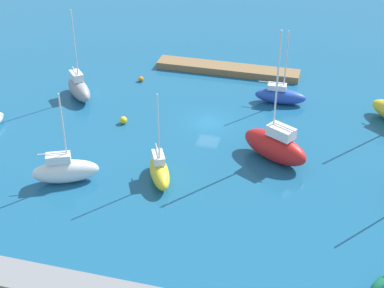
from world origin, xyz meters
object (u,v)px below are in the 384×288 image
sailboat_gray_east_end (79,88)px  sailboat_red_along_channel (275,146)px  sailboat_yellow_center_basin (159,171)px  mooring_buoy_orange (141,79)px  sailboat_blue_outer_mooring (280,95)px  mooring_buoy_yellow (123,120)px  sailboat_white_by_breakwater (65,170)px  pier_dock (228,69)px

sailboat_gray_east_end → sailboat_red_along_channel: size_ratio=0.81×
sailboat_yellow_center_basin → mooring_buoy_orange: 22.55m
sailboat_blue_outer_mooring → mooring_buoy_orange: sailboat_blue_outer_mooring is taller
mooring_buoy_orange → mooring_buoy_yellow: size_ratio=0.79×
sailboat_gray_east_end → mooring_buoy_yellow: bearing=15.5°
sailboat_yellow_center_basin → sailboat_red_along_channel: size_ratio=0.69×
sailboat_red_along_channel → sailboat_white_by_breakwater: sailboat_red_along_channel is taller
pier_dock → sailboat_gray_east_end: 20.07m
sailboat_yellow_center_basin → sailboat_gray_east_end: size_ratio=0.85×
sailboat_gray_east_end → sailboat_blue_outer_mooring: size_ratio=1.22×
sailboat_gray_east_end → sailboat_red_along_channel: 26.31m
sailboat_gray_east_end → mooring_buoy_orange: sailboat_gray_east_end is taller
sailboat_white_by_breakwater → mooring_buoy_orange: size_ratio=14.17×
sailboat_gray_east_end → mooring_buoy_orange: bearing=94.8°
sailboat_white_by_breakwater → mooring_buoy_orange: (0.38, -23.12, -0.98)m
mooring_buoy_orange → mooring_buoy_yellow: (-1.71, 10.97, 0.09)m
sailboat_gray_east_end → sailboat_white_by_breakwater: bearing=-22.3°
pier_dock → sailboat_blue_outer_mooring: bearing=138.2°
sailboat_gray_east_end → sailboat_blue_outer_mooring: (-24.04, -4.86, -0.27)m
sailboat_blue_outer_mooring → sailboat_red_along_channel: size_ratio=0.67×
pier_dock → sailboat_yellow_center_basin: bearing=87.4°
sailboat_blue_outer_mooring → sailboat_red_along_channel: 12.67m
sailboat_yellow_center_basin → sailboat_blue_outer_mooring: sailboat_yellow_center_basin is taller
sailboat_red_along_channel → mooring_buoy_yellow: size_ratio=16.20×
sailboat_red_along_channel → mooring_buoy_orange: bearing=-7.2°
sailboat_blue_outer_mooring → mooring_buoy_yellow: (16.53, 9.55, -0.60)m
pier_dock → mooring_buoy_yellow: bearing=62.7°
pier_dock → sailboat_yellow_center_basin: (1.21, 26.30, 0.70)m
sailboat_gray_east_end → mooring_buoy_yellow: size_ratio=13.14×
pier_dock → mooring_buoy_orange: bearing=28.9°
sailboat_red_along_channel → mooring_buoy_orange: size_ratio=20.62×
sailboat_gray_east_end → sailboat_white_by_breakwater: size_ratio=1.18×
sailboat_white_by_breakwater → mooring_buoy_orange: sailboat_white_by_breakwater is taller
sailboat_yellow_center_basin → mooring_buoy_yellow: bearing=-169.0°
sailboat_blue_outer_mooring → sailboat_red_along_channel: (-1.10, 12.60, 0.65)m
sailboat_yellow_center_basin → sailboat_gray_east_end: bearing=-160.3°
pier_dock → sailboat_red_along_channel: size_ratio=1.38×
sailboat_yellow_center_basin → sailboat_red_along_channel: (-10.25, -6.60, 0.53)m
sailboat_yellow_center_basin → mooring_buoy_yellow: sailboat_yellow_center_basin is taller
sailboat_gray_east_end → mooring_buoy_yellow: (-7.51, 4.69, -0.88)m
sailboat_gray_east_end → sailboat_red_along_channel: (-25.14, 7.74, 0.37)m
sailboat_yellow_center_basin → mooring_buoy_yellow: (7.38, -9.65, -0.72)m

